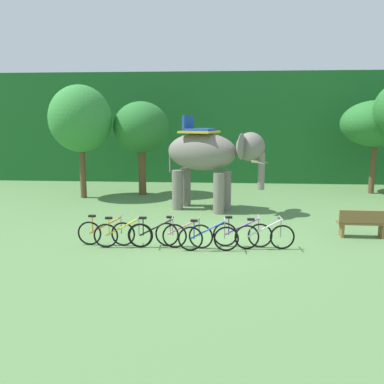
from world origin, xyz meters
The scene contains 14 objects.
ground_plane centered at (0.00, 0.00, 0.00)m, with size 80.00×80.00×0.00m, color #567F47.
foliage_hedge centered at (0.00, 14.25, 3.10)m, with size 36.00×6.00×6.20m, color #1E6028.
tree_center_left centered at (-6.06, 6.35, 3.62)m, with size 2.82×2.82×5.15m.
tree_right centered at (-3.46, 7.30, 3.20)m, with size 2.62×2.62×4.45m.
tree_far_right centered at (7.74, 8.51, 3.39)m, with size 3.33×3.33×4.51m.
elephant centered at (-0.13, 4.13, 2.20)m, with size 4.21×2.81×3.78m.
bike_orange centered at (-2.97, -0.78, 0.39)m, with size 1.71×0.52×0.92m.
bike_yellow centered at (-2.43, -0.94, 0.39)m, with size 1.71×0.52×0.92m.
bike_black centered at (-1.46, -0.88, 0.39)m, with size 1.71×0.52×0.92m.
bike_pink centered at (-0.70, -0.79, 0.39)m, with size 1.70×0.52×0.92m.
bike_blue centered at (0.01, -1.08, 0.39)m, with size 1.71×0.52×0.92m.
bike_purple centered at (0.98, -0.63, 0.39)m, with size 1.71×0.52×0.92m.
bike_white centered at (1.60, -0.80, 0.39)m, with size 1.71×0.52×0.92m.
wooden_bench centered at (4.75, 0.58, 0.48)m, with size 1.51×0.45×0.89m.
Camera 1 is at (0.38, -12.14, 3.68)m, focal length 38.52 mm.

